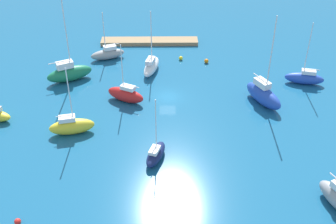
{
  "coord_description": "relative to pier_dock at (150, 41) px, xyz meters",
  "views": [
    {
      "loc": [
        0.49,
        55.6,
        34.79
      ],
      "look_at": [
        0.0,
        6.43,
        1.5
      ],
      "focal_mm": 45.56,
      "sensor_mm": 36.0,
      "label": 1
    }
  ],
  "objects": [
    {
      "name": "water",
      "position": [
        -3.28,
        19.43,
        -0.36
      ],
      "size": [
        160.0,
        160.0,
        0.0
      ],
      "primitive_type": "plane",
      "color": "#19567F",
      "rests_on": "ground"
    },
    {
      "name": "pier_dock",
      "position": [
        0.0,
        0.0,
        0.0
      ],
      "size": [
        18.41,
        2.85,
        0.72
      ],
      "primitive_type": "cube",
      "color": "#997A56",
      "rests_on": "ground"
    },
    {
      "name": "sailboat_yellow_by_breakwater",
      "position": [
        9.71,
        28.6,
        0.82
      ],
      "size": [
        6.31,
        3.19,
        9.93
      ],
      "rotation": [
        0.0,
        0.0,
        3.35
      ],
      "color": "yellow",
      "rests_on": "water"
    },
    {
      "name": "sailboat_blue_near_pier",
      "position": [
        -25.31,
        15.62,
        0.7
      ],
      "size": [
        6.4,
        3.12,
        10.36
      ],
      "rotation": [
        0.0,
        0.0,
        6.07
      ],
      "color": "#2347B2",
      "rests_on": "water"
    },
    {
      "name": "sailboat_navy_lone_south",
      "position": [
        -1.67,
        34.16,
        0.48
      ],
      "size": [
        3.25,
        5.28,
        8.65
      ],
      "rotation": [
        0.0,
        0.0,
        4.38
      ],
      "color": "#141E4C",
      "rests_on": "water"
    },
    {
      "name": "sailboat_red_east_end",
      "position": [
        3.02,
        20.62,
        0.84
      ],
      "size": [
        6.15,
        4.27,
        9.26
      ],
      "rotation": [
        0.0,
        0.0,
        5.83
      ],
      "color": "red",
      "rests_on": "water"
    },
    {
      "name": "sailboat_white_center_basin",
      "position": [
        -0.62,
        11.44,
        0.74
      ],
      "size": [
        3.43,
        6.75,
        10.56
      ],
      "rotation": [
        0.0,
        0.0,
        4.46
      ],
      "color": "white",
      "rests_on": "water"
    },
    {
      "name": "sailboat_blue_off_beacon",
      "position": [
        -17.49,
        21.4,
        1.17
      ],
      "size": [
        5.41,
        7.53,
        13.94
      ],
      "rotation": [
        0.0,
        0.0,
        2.06
      ],
      "color": "#2347B2",
      "rests_on": "water"
    },
    {
      "name": "sailboat_green_outer_mooring",
      "position": [
        12.62,
        14.23,
        1.07
      ],
      "size": [
        7.62,
        5.29,
        13.85
      ],
      "rotation": [
        0.0,
        0.0,
        3.6
      ],
      "color": "#19724C",
      "rests_on": "water"
    },
    {
      "name": "sailboat_gray_west_end",
      "position": [
        7.23,
        6.53,
        0.66
      ],
      "size": [
        6.36,
        3.93,
        8.7
      ],
      "rotation": [
        0.0,
        0.0,
        0.35
      ],
      "color": "gray",
      "rests_on": "water"
    },
    {
      "name": "mooring_buoy_yellow",
      "position": [
        -5.75,
        7.09,
        -0.02
      ],
      "size": [
        0.69,
        0.69,
        0.69
      ],
      "primitive_type": "sphere",
      "color": "yellow",
      "rests_on": "water"
    },
    {
      "name": "mooring_buoy_orange",
      "position": [
        -10.19,
        8.31,
        0.02
      ],
      "size": [
        0.76,
        0.76,
        0.76
      ],
      "primitive_type": "sphere",
      "color": "orange",
      "rests_on": "water"
    },
    {
      "name": "mooring_buoy_red",
      "position": [
        12.63,
        44.47,
        -0.01
      ],
      "size": [
        0.7,
        0.7,
        0.7
      ],
      "primitive_type": "sphere",
      "color": "red",
      "rests_on": "water"
    }
  ]
}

